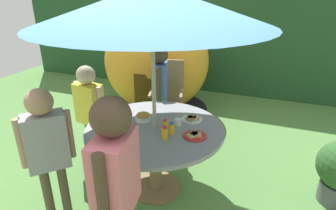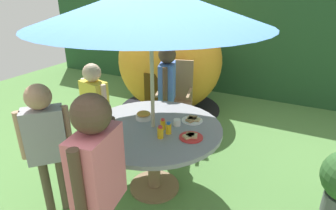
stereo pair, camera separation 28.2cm
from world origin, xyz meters
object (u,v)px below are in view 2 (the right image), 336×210
(plate_front_edge, at_px, (192,120))
(juice_bottle_near_left, at_px, (160,132))
(child_in_pink_shirt, at_px, (98,171))
(snack_bowl, at_px, (144,116))
(child_in_grey_shirt, at_px, (45,135))
(plate_near_right, at_px, (107,125))
(juice_bottle_far_right, at_px, (168,128))
(juice_bottle_center_back, at_px, (110,140))
(wooden_chair, at_px, (176,96))
(juice_bottle_center_front, at_px, (163,124))
(child_in_blue_shirt, at_px, (167,82))
(plate_far_left, at_px, (191,137))
(patio_umbrella, at_px, (150,5))
(dome_tent, at_px, (170,62))
(child_in_yellow_shirt, at_px, (95,101))
(garden_table, at_px, (153,138))
(cup_near, at_px, (112,133))
(cup_far, at_px, (177,122))

(plate_front_edge, distance_m, juice_bottle_near_left, 0.47)
(child_in_pink_shirt, distance_m, snack_bowl, 1.17)
(child_in_grey_shirt, xyz_separation_m, plate_front_edge, (0.97, 0.99, -0.07))
(plate_near_right, bearing_deg, juice_bottle_far_right, 13.79)
(juice_bottle_far_right, height_order, juice_bottle_center_back, same)
(wooden_chair, distance_m, plate_front_edge, 1.13)
(child_in_grey_shirt, bearing_deg, juice_bottle_center_front, -4.65)
(juice_bottle_far_right, xyz_separation_m, juice_bottle_center_front, (-0.09, 0.05, -0.00))
(child_in_blue_shirt, xyz_separation_m, juice_bottle_center_front, (0.47, -1.00, -0.06))
(juice_bottle_near_left, bearing_deg, wooden_chair, 110.10)
(child_in_grey_shirt, bearing_deg, plate_far_left, -14.99)
(juice_bottle_near_left, bearing_deg, patio_umbrella, 135.86)
(dome_tent, bearing_deg, child_in_blue_shirt, -80.99)
(child_in_pink_shirt, height_order, plate_near_right, child_in_pink_shirt)
(child_in_yellow_shirt, bearing_deg, child_in_blue_shirt, 68.26)
(juice_bottle_far_right, bearing_deg, snack_bowl, 156.18)
(garden_table, xyz_separation_m, child_in_yellow_shirt, (-0.89, 0.19, 0.18))
(snack_bowl, xyz_separation_m, plate_far_left, (0.59, -0.14, -0.03))
(garden_table, distance_m, juice_bottle_center_back, 0.53)
(plate_far_left, height_order, plate_front_edge, same)
(child_in_blue_shirt, height_order, juice_bottle_near_left, child_in_blue_shirt)
(juice_bottle_far_right, distance_m, juice_bottle_center_front, 0.10)
(snack_bowl, distance_m, juice_bottle_center_back, 0.58)
(garden_table, height_order, wooden_chair, wooden_chair)
(juice_bottle_center_back, xyz_separation_m, cup_near, (-0.09, 0.14, -0.03))
(juice_bottle_near_left, bearing_deg, child_in_grey_shirt, -147.44)
(child_in_pink_shirt, bearing_deg, patio_umbrella, 0.00)
(child_in_pink_shirt, distance_m, cup_near, 0.81)
(patio_umbrella, height_order, plate_far_left, patio_umbrella)
(child_in_yellow_shirt, relative_size, cup_far, 17.37)
(plate_near_right, relative_size, juice_bottle_center_front, 2.00)
(juice_bottle_center_back, bearing_deg, cup_far, 59.72)
(garden_table, relative_size, snack_bowl, 8.25)
(child_in_blue_shirt, height_order, juice_bottle_center_back, child_in_blue_shirt)
(child_in_yellow_shirt, height_order, child_in_pink_shirt, child_in_pink_shirt)
(juice_bottle_center_front, height_order, cup_near, juice_bottle_center_front)
(dome_tent, distance_m, plate_near_right, 2.27)
(patio_umbrella, relative_size, plate_near_right, 9.39)
(dome_tent, relative_size, juice_bottle_near_left, 18.31)
(patio_umbrella, distance_m, juice_bottle_near_left, 1.10)
(snack_bowl, bearing_deg, patio_umbrella, -31.18)
(cup_far, bearing_deg, juice_bottle_center_front, -123.02)
(child_in_blue_shirt, xyz_separation_m, cup_far, (0.55, -0.87, -0.08))
(child_in_grey_shirt, distance_m, juice_bottle_center_back, 0.57)
(plate_far_left, height_order, cup_near, cup_near)
(garden_table, xyz_separation_m, juice_bottle_near_left, (0.17, -0.17, 0.19))
(dome_tent, bearing_deg, child_in_pink_shirt, -87.48)
(garden_table, relative_size, cup_far, 19.24)
(child_in_blue_shirt, bearing_deg, child_in_grey_shirt, -30.26)
(plate_far_left, xyz_separation_m, juice_bottle_far_right, (-0.22, -0.02, 0.04))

